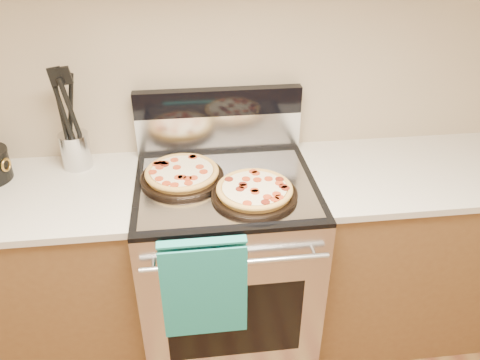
{
  "coord_description": "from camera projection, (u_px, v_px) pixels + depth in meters",
  "views": [
    {
      "loc": [
        -0.14,
        -0.03,
        1.95
      ],
      "look_at": [
        0.05,
        1.55,
        0.99
      ],
      "focal_mm": 35.0,
      "sensor_mm": 36.0,
      "label": 1
    }
  ],
  "objects": [
    {
      "name": "pepperoni_pizza_back",
      "position": [
        182.0,
        174.0,
        1.97
      ],
      "size": [
        0.41,
        0.41,
        0.05
      ],
      "primitive_type": null,
      "rotation": [
        0.0,
        0.0,
        0.21
      ],
      "color": "#C48D3C",
      "rests_on": "foil_sheet"
    },
    {
      "name": "countertop_right",
      "position": [
        420.0,
        171.0,
        2.1
      ],
      "size": [
        1.02,
        0.64,
        0.03
      ],
      "primitive_type": "cube",
      "color": "beige",
      "rests_on": "cabinet_right"
    },
    {
      "name": "cabinet_left",
      "position": [
        37.0,
        280.0,
        2.15
      ],
      "size": [
        1.0,
        0.62,
        0.88
      ],
      "primitive_type": "cube",
      "color": "brown",
      "rests_on": "ground"
    },
    {
      "name": "backsplash_upper",
      "position": [
        218.0,
        102.0,
        2.11
      ],
      "size": [
        0.76,
        0.06,
        0.12
      ],
      "primitive_type": "cube",
      "color": "black",
      "rests_on": "backsplash_lower"
    },
    {
      "name": "pepperoni_pizza_front",
      "position": [
        254.0,
        191.0,
        1.86
      ],
      "size": [
        0.39,
        0.39,
        0.05
      ],
      "primitive_type": null,
      "rotation": [
        0.0,
        0.0,
        -0.14
      ],
      "color": "#C48D3C",
      "rests_on": "foil_sheet"
    },
    {
      "name": "backsplash_lower",
      "position": [
        219.0,
        132.0,
        2.19
      ],
      "size": [
        0.76,
        0.06,
        0.18
      ],
      "primitive_type": "cube",
      "color": "silver",
      "rests_on": "cooktop"
    },
    {
      "name": "oven_handle",
      "position": [
        236.0,
        263.0,
        1.71
      ],
      "size": [
        0.7,
        0.03,
        0.03
      ],
      "primitive_type": "cylinder",
      "rotation": [
        0.0,
        1.57,
        0.0
      ],
      "color": "silver",
      "rests_on": "range_body"
    },
    {
      "name": "utensil_crock",
      "position": [
        76.0,
        150.0,
        2.07
      ],
      "size": [
        0.15,
        0.15,
        0.16
      ],
      "primitive_type": "cylinder",
      "rotation": [
        0.0,
        0.0,
        0.15
      ],
      "color": "silver",
      "rests_on": "countertop_left"
    },
    {
      "name": "cabinet_right",
      "position": [
        402.0,
        250.0,
        2.34
      ],
      "size": [
        1.0,
        0.62,
        0.88
      ],
      "primitive_type": "cube",
      "color": "brown",
      "rests_on": "ground"
    },
    {
      "name": "range_body",
      "position": [
        227.0,
        267.0,
        2.21
      ],
      "size": [
        0.76,
        0.68,
        0.9
      ],
      "primitive_type": "cube",
      "color": "#B7B7BC",
      "rests_on": "ground"
    },
    {
      "name": "oven_window",
      "position": [
        235.0,
        321.0,
        1.93
      ],
      "size": [
        0.56,
        0.01,
        0.4
      ],
      "primitive_type": "cube",
      "color": "black",
      "rests_on": "range_body"
    },
    {
      "name": "foil_sheet",
      "position": [
        226.0,
        186.0,
        1.94
      ],
      "size": [
        0.7,
        0.55,
        0.01
      ],
      "primitive_type": "cube",
      "color": "gray",
      "rests_on": "cooktop"
    },
    {
      "name": "dish_towel",
      "position": [
        204.0,
        286.0,
        1.75
      ],
      "size": [
        0.32,
        0.05,
        0.42
      ],
      "primitive_type": null,
      "color": "#1A7686",
      "rests_on": "oven_handle"
    },
    {
      "name": "countertop_left",
      "position": [
        12.0,
        197.0,
        1.92
      ],
      "size": [
        1.02,
        0.64,
        0.03
      ],
      "primitive_type": "cube",
      "color": "beige",
      "rests_on": "cabinet_left"
    },
    {
      "name": "cooktop",
      "position": [
        226.0,
        185.0,
        1.98
      ],
      "size": [
        0.76,
        0.68,
        0.02
      ],
      "primitive_type": "cube",
      "color": "black",
      "rests_on": "range_body"
    },
    {
      "name": "wall_back",
      "position": [
        216.0,
        57.0,
        2.05
      ],
      "size": [
        4.0,
        0.0,
        4.0
      ],
      "primitive_type": "plane",
      "rotation": [
        1.57,
        0.0,
        0.0
      ],
      "color": "tan",
      "rests_on": "ground"
    }
  ]
}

